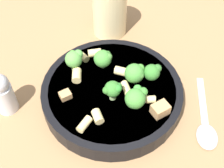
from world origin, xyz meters
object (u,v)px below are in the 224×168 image
broccoli_floret_0 (137,97)px  rigatoni_7 (121,71)px  rigatoni_4 (149,99)px  rigatoni_0 (95,53)px  rigatoni_6 (83,57)px  rigatoni_2 (98,116)px  rigatoni_3 (84,124)px  drinking_glass (110,14)px  broccoli_floret_1 (103,59)px  spoon (206,126)px  rigatoni_5 (77,75)px  broccoli_floret_3 (74,59)px  chicken_chunk_0 (160,109)px  broccoli_floret_4 (113,89)px  rigatoni_1 (126,89)px  pasta_bowl (112,93)px  broccoli_floret_2 (153,72)px  pepper_shaker (3,93)px  broccoli_floret_5 (135,73)px  chicken_chunk_1 (65,95)px

broccoli_floret_0 → rigatoni_7: 0.07m
rigatoni_4 → rigatoni_0: bearing=177.3°
rigatoni_0 → rigatoni_6: size_ratio=1.19×
rigatoni_2 → rigatoni_6: (-0.12, 0.07, -0.00)m
rigatoni_3 → drinking_glass: 0.28m
broccoli_floret_1 → spoon: (0.21, 0.05, -0.05)m
broccoli_floret_1 → rigatoni_5: 0.06m
broccoli_floret_3 → chicken_chunk_0: size_ratio=1.49×
broccoli_floret_1 → rigatoni_2: 0.12m
broccoli_floret_4 → chicken_chunk_0: 0.09m
rigatoni_2 → drinking_glass: bearing=132.4°
rigatoni_1 → drinking_glass: (-0.17, 0.12, 0.01)m
pasta_bowl → rigatoni_3: (0.03, -0.09, 0.02)m
rigatoni_0 → rigatoni_4: (0.15, -0.01, -0.00)m
rigatoni_6 → rigatoni_7: bearing=18.4°
rigatoni_1 → spoon: rigatoni_1 is taller
pasta_bowl → broccoli_floret_2: 0.08m
broccoli_floret_4 → drinking_glass: drinking_glass is taller
rigatoni_1 → spoon: 0.15m
rigatoni_5 → pasta_bowl: bearing=27.8°
rigatoni_3 → drinking_glass: size_ratio=0.26×
rigatoni_6 → pepper_shaker: pepper_shaker is taller
broccoli_floret_0 → broccoli_floret_4: (-0.04, -0.02, 0.00)m
broccoli_floret_0 → rigatoni_2: (-0.02, -0.07, -0.01)m
rigatoni_0 → pasta_bowl: bearing=-20.9°
broccoli_floret_5 → rigatoni_4: bearing=-18.5°
broccoli_floret_2 → rigatoni_4: broccoli_floret_2 is taller
rigatoni_5 → chicken_chunk_1: (0.02, -0.04, -0.00)m
broccoli_floret_5 → rigatoni_7: broccoli_floret_5 is taller
rigatoni_6 → rigatoni_2: bearing=-30.7°
pasta_bowl → drinking_glass: size_ratio=2.34×
rigatoni_7 → drinking_glass: size_ratio=0.21×
broccoli_floret_2 → rigatoni_0: size_ratio=1.35×
broccoli_floret_5 → rigatoni_2: (0.02, -0.10, -0.01)m
broccoli_floret_1 → pepper_shaker: (-0.07, -0.17, -0.01)m
pepper_shaker → spoon: pepper_shaker is taller
broccoli_floret_0 → spoon: 0.13m
pasta_bowl → chicken_chunk_0: (0.09, 0.02, 0.02)m
chicken_chunk_1 → pepper_shaker: 0.11m
broccoli_floret_2 → rigatoni_0: bearing=-163.0°
broccoli_floret_0 → drinking_glass: (-0.20, 0.13, -0.01)m
broccoli_floret_5 → rigatoni_4: size_ratio=1.76×
rigatoni_3 → broccoli_floret_4: bearing=97.8°
broccoli_floret_4 → rigatoni_4: (0.05, 0.04, -0.02)m
broccoli_floret_5 → broccoli_floret_3: bearing=-149.2°
broccoli_floret_5 → rigatoni_7: (-0.03, -0.01, -0.01)m
broccoli_floret_4 → chicken_chunk_1: bearing=-135.3°
pasta_bowl → rigatoni_0: bearing=159.1°
rigatoni_6 → chicken_chunk_1: size_ratio=1.09×
rigatoni_0 → pepper_shaker: (-0.04, -0.18, 0.00)m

